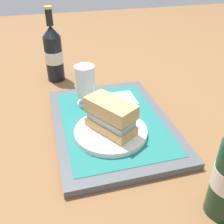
{
  "coord_description": "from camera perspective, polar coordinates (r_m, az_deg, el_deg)",
  "views": [
    {
      "loc": [
        -0.59,
        0.16,
        0.44
      ],
      "look_at": [
        0.0,
        0.0,
        0.05
      ],
      "focal_mm": 42.32,
      "sensor_mm": 36.0,
      "label": 1
    }
  ],
  "objects": [
    {
      "name": "beer_glass",
      "position": [
        0.79,
        -5.8,
        6.16
      ],
      "size": [
        0.06,
        0.06,
        0.12
      ],
      "color": "silver",
      "rests_on": "placemat"
    },
    {
      "name": "ground_plane",
      "position": [
        0.75,
        0.0,
        -3.2
      ],
      "size": [
        3.0,
        3.0,
        0.0
      ],
      "primitive_type": "plane",
      "color": "brown"
    },
    {
      "name": "sandwich",
      "position": [
        0.66,
        -0.5,
        -0.7
      ],
      "size": [
        0.14,
        0.12,
        0.08
      ],
      "rotation": [
        0.0,
        0.0,
        0.55
      ],
      "color": "tan",
      "rests_on": "plate"
    },
    {
      "name": "plate",
      "position": [
        0.69,
        -0.27,
        -4.29
      ],
      "size": [
        0.19,
        0.19,
        0.01
      ],
      "primitive_type": "cylinder",
      "color": "silver",
      "rests_on": "placemat"
    },
    {
      "name": "placemat",
      "position": [
        0.74,
        0.0,
        -1.91
      ],
      "size": [
        0.38,
        0.27,
        0.0
      ],
      "primitive_type": "cube",
      "color": "#1E6B66",
      "rests_on": "tray"
    },
    {
      "name": "beer_bottle",
      "position": [
        1.0,
        -12.52,
        12.29
      ],
      "size": [
        0.07,
        0.07,
        0.27
      ],
      "color": "black",
      "rests_on": "ground_plane"
    },
    {
      "name": "tray",
      "position": [
        0.75,
        0.0,
        -2.58
      ],
      "size": [
        0.44,
        0.32,
        0.02
      ],
      "primitive_type": "cube",
      "color": "#4C5156",
      "rests_on": "ground_plane"
    },
    {
      "name": "napkin_folded",
      "position": [
        0.84,
        2.55,
        2.8
      ],
      "size": [
        0.09,
        0.07,
        0.01
      ],
      "primitive_type": "cube",
      "color": "white",
      "rests_on": "placemat"
    }
  ]
}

